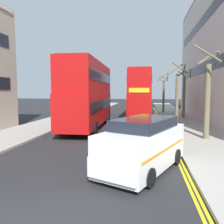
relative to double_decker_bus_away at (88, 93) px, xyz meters
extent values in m
cube|color=#9E9991|center=(8.69, 0.93, -2.96)|extent=(4.00, 80.00, 0.14)
cube|color=#9E9991|center=(-4.31, 0.93, -2.96)|extent=(4.00, 80.00, 0.14)
cube|color=yellow|center=(6.59, -1.07, -3.03)|extent=(0.10, 56.00, 0.01)
cube|color=yellow|center=(6.43, -1.07, -3.03)|extent=(0.10, 56.00, 0.01)
cube|color=#B20F0F|center=(0.00, 0.00, -1.29)|extent=(2.83, 10.87, 2.60)
cube|color=#B20F0F|center=(0.00, 0.00, 1.26)|extent=(2.78, 10.65, 2.50)
cube|color=black|center=(0.00, 0.00, -0.99)|extent=(2.85, 10.44, 0.84)
cube|color=black|center=(0.00, 0.00, 1.36)|extent=(2.83, 10.23, 0.80)
cube|color=yellow|center=(-0.17, 5.38, 0.26)|extent=(2.00, 0.12, 0.44)
cube|color=maroon|center=(0.00, 0.00, 2.56)|extent=(2.55, 9.79, 0.10)
cylinder|color=black|center=(-1.35, 3.31, -2.51)|extent=(0.33, 1.05, 1.04)
cylinder|color=black|center=(1.15, 3.38, -2.51)|extent=(0.33, 1.05, 1.04)
cylinder|color=black|center=(-1.15, -3.39, -2.51)|extent=(0.33, 1.05, 1.04)
cylinder|color=black|center=(1.35, -3.31, -2.51)|extent=(0.33, 1.05, 1.04)
cube|color=#B20F0F|center=(4.28, 8.81, -1.29)|extent=(2.58, 10.82, 2.60)
cube|color=#B20F0F|center=(4.28, 8.81, 1.26)|extent=(2.53, 10.60, 2.50)
cube|color=black|center=(4.28, 8.81, -0.99)|extent=(2.61, 10.39, 0.84)
cube|color=black|center=(4.28, 8.81, 1.36)|extent=(2.59, 10.17, 0.80)
cube|color=yellow|center=(4.24, 3.44, 0.26)|extent=(2.00, 0.07, 0.44)
cube|color=maroon|center=(4.28, 8.81, 2.56)|extent=(2.32, 9.74, 0.10)
cylinder|color=black|center=(5.51, 5.46, -2.51)|extent=(0.31, 1.04, 1.04)
cylinder|color=black|center=(3.01, 5.48, -2.51)|extent=(0.31, 1.04, 1.04)
cylinder|color=black|center=(5.56, 12.15, -2.51)|extent=(0.31, 1.04, 1.04)
cylinder|color=black|center=(3.06, 12.17, -2.51)|extent=(0.31, 1.04, 1.04)
cube|color=white|center=(4.88, -10.10, -2.09)|extent=(3.66, 5.07, 1.50)
cube|color=black|center=(4.94, -9.96, -1.29)|extent=(2.81, 3.49, 0.76)
cube|color=white|center=(4.11, -11.82, -2.35)|extent=(2.13, 1.81, 0.67)
cube|color=orange|center=(4.88, -10.10, -2.04)|extent=(3.52, 4.73, 0.10)
cylinder|color=black|center=(5.10, -11.80, -2.69)|extent=(0.48, 0.71, 0.68)
cylinder|color=black|center=(3.46, -11.06, -2.69)|extent=(0.48, 0.71, 0.68)
cylinder|color=black|center=(6.30, -9.14, -2.69)|extent=(0.48, 0.71, 0.68)
cylinder|color=black|center=(4.65, -8.40, -2.69)|extent=(0.48, 0.71, 0.68)
cylinder|color=#6B6047|center=(8.80, -3.91, -0.51)|extent=(0.38, 0.38, 4.76)
cylinder|color=#6B6047|center=(9.28, -4.00, 2.21)|extent=(0.30, 1.03, 0.77)
cylinder|color=#6B6047|center=(8.65, -3.47, 2.20)|extent=(0.97, 0.44, 0.74)
cylinder|color=#6B6047|center=(8.53, -4.66, 2.43)|extent=(1.57, 0.68, 1.19)
cylinder|color=#6B6047|center=(7.40, 14.49, -0.60)|extent=(0.31, 0.31, 4.57)
cylinder|color=#6B6047|center=(7.87, 14.52, 2.01)|extent=(0.18, 1.00, 0.74)
cylinder|color=#6B6047|center=(7.27, 15.24, 2.22)|extent=(1.58, 0.39, 1.16)
cylinder|color=#6B6047|center=(6.88, 14.38, 2.06)|extent=(0.35, 1.12, 0.83)
cylinder|color=#6B6047|center=(7.46, 13.97, 2.05)|extent=(1.09, 0.23, 0.81)
cylinder|color=#6B6047|center=(9.24, 8.15, -0.56)|extent=(0.31, 0.31, 4.65)
cylinder|color=#6B6047|center=(9.86, 8.05, 2.20)|extent=(0.32, 1.31, 0.96)
cylinder|color=#6B6047|center=(8.87, 8.55, 2.15)|extent=(0.93, 0.87, 0.86)
cylinder|color=#6B6047|center=(8.91, 7.80, 2.10)|extent=(0.81, 0.80, 0.76)
cylinder|color=#6B6047|center=(7.76, 2.56, -0.58)|extent=(0.29, 0.29, 4.62)
cylinder|color=#6B6047|center=(8.32, 2.58, 2.12)|extent=(0.15, 1.17, 0.87)
cylinder|color=#6B6047|center=(7.63, 3.25, 2.22)|extent=(1.44, 0.39, 1.06)
cylinder|color=#6B6047|center=(7.05, 2.78, 2.25)|extent=(0.57, 1.50, 1.12)
cylinder|color=#6B6047|center=(7.87, 1.87, 2.22)|extent=(1.44, 0.34, 1.06)
cube|color=black|center=(10.67, 6.19, 7.52)|extent=(0.04, 24.64, 1.00)
cube|color=black|center=(10.67, 6.19, 2.54)|extent=(0.04, 24.64, 1.00)
camera|label=1|loc=(4.98, -19.24, 0.17)|focal=36.73mm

